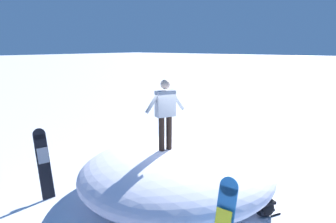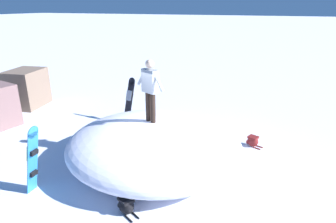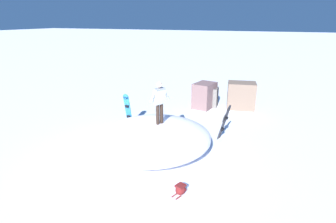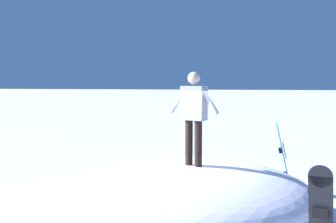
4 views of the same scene
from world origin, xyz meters
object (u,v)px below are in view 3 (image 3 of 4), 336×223
(snowboarder_standing, at_px, (159,100))
(snowboard_secondary_upright, at_px, (128,109))
(backpack_near, at_px, (181,189))
(snowboard_primary_upright, at_px, (224,122))
(backpack_far, at_px, (105,141))

(snowboarder_standing, distance_m, snowboard_secondary_upright, 3.31)
(snowboard_secondary_upright, distance_m, backpack_near, 6.22)
(snowboarder_standing, xyz_separation_m, snowboard_primary_upright, (-2.23, -1.93, -1.26))
(snowboard_primary_upright, height_order, snowboard_secondary_upright, snowboard_secondary_upright)
(snowboard_primary_upright, bearing_deg, snowboard_secondary_upright, 2.10)
(snowboard_primary_upright, distance_m, backpack_far, 5.25)
(snowboarder_standing, bearing_deg, backpack_near, 125.64)
(snowboarder_standing, relative_size, backpack_near, 3.14)
(snowboarder_standing, xyz_separation_m, backpack_near, (-1.86, 2.59, -1.94))
(backpack_far, bearing_deg, snowboard_secondary_upright, -86.12)
(snowboarder_standing, bearing_deg, snowboard_primary_upright, -139.07)
(snowboard_secondary_upright, xyz_separation_m, backpack_far, (-0.15, 2.27, -0.70))
(snowboard_primary_upright, relative_size, backpack_near, 3.05)
(backpack_far, bearing_deg, backpack_near, 153.78)
(backpack_far, bearing_deg, snowboard_primary_upright, -151.96)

